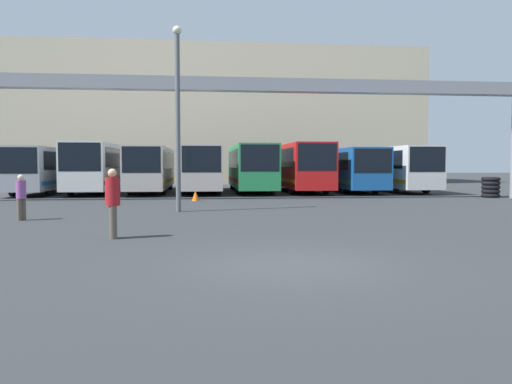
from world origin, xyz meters
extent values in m
plane|color=#2D3033|center=(0.00, 0.00, 0.00)|extent=(200.00, 200.00, 0.00)
cube|color=beige|center=(0.00, 44.48, 6.79)|extent=(41.55, 12.00, 13.57)
cube|color=gray|center=(0.00, 17.51, 6.21)|extent=(33.13, 0.80, 0.70)
cube|color=#999EA5|center=(-12.12, 25.43, 1.68)|extent=(2.48, 10.80, 2.66)
cube|color=black|center=(-12.12, 20.05, 2.17)|extent=(2.28, 0.06, 1.49)
cube|color=black|center=(-12.12, 25.43, 2.17)|extent=(2.51, 9.18, 1.12)
cube|color=#1966B2|center=(-12.12, 25.43, 0.83)|extent=(2.51, 10.26, 0.24)
cylinder|color=black|center=(-13.20, 22.41, 0.48)|extent=(0.28, 0.96, 0.96)
cylinder|color=black|center=(-11.04, 22.41, 0.48)|extent=(0.28, 0.96, 0.96)
cylinder|color=black|center=(-13.20, 28.46, 0.48)|extent=(0.28, 0.96, 0.96)
cylinder|color=black|center=(-11.04, 28.46, 0.48)|extent=(0.28, 0.96, 0.96)
cube|color=silver|center=(-8.66, 25.29, 1.82)|extent=(2.57, 10.51, 2.94)
cube|color=black|center=(-8.66, 20.05, 2.37)|extent=(2.37, 0.06, 1.65)
cube|color=black|center=(-8.66, 25.29, 2.37)|extent=(2.60, 8.93, 1.24)
cube|color=black|center=(-8.66, 25.29, 0.88)|extent=(2.60, 9.98, 0.24)
cylinder|color=black|center=(-9.79, 22.34, 0.49)|extent=(0.28, 0.98, 0.98)
cylinder|color=black|center=(-7.53, 22.34, 0.49)|extent=(0.28, 0.98, 0.98)
cylinder|color=black|center=(-9.79, 28.23, 0.49)|extent=(0.28, 0.98, 0.98)
cylinder|color=black|center=(-7.53, 28.23, 0.49)|extent=(0.28, 0.98, 0.98)
cube|color=beige|center=(-5.20, 26.25, 1.72)|extent=(2.41, 12.43, 2.73)
cube|color=black|center=(-5.20, 20.05, 2.22)|extent=(2.21, 0.06, 1.53)
cube|color=black|center=(-5.20, 26.25, 2.22)|extent=(2.44, 10.57, 1.15)
cube|color=orange|center=(-5.20, 26.25, 0.84)|extent=(2.44, 11.81, 0.24)
cylinder|color=black|center=(-6.24, 22.77, 0.55)|extent=(0.28, 1.09, 1.09)
cylinder|color=black|center=(-4.15, 22.77, 0.55)|extent=(0.28, 1.09, 1.09)
cylinder|color=black|center=(-6.24, 29.73, 0.55)|extent=(0.28, 1.09, 1.09)
cylinder|color=black|center=(-4.15, 29.73, 0.55)|extent=(0.28, 1.09, 1.09)
cube|color=beige|center=(-1.73, 25.52, 1.74)|extent=(2.50, 10.97, 2.78)
cube|color=black|center=(-1.73, 20.05, 2.25)|extent=(2.30, 0.06, 1.56)
cube|color=black|center=(-1.73, 25.52, 2.25)|extent=(2.53, 9.32, 1.17)
cube|color=black|center=(-1.73, 25.52, 0.85)|extent=(2.53, 10.42, 0.24)
cylinder|color=black|center=(-2.82, 22.45, 0.49)|extent=(0.28, 0.98, 0.98)
cylinder|color=black|center=(-0.64, 22.45, 0.49)|extent=(0.28, 0.98, 0.98)
cylinder|color=black|center=(-2.82, 28.59, 0.49)|extent=(0.28, 0.98, 0.98)
cylinder|color=black|center=(-0.64, 28.59, 0.49)|extent=(0.28, 0.98, 0.98)
cube|color=#268C4C|center=(1.73, 26.06, 1.79)|extent=(2.52, 12.06, 2.88)
cube|color=black|center=(1.73, 20.05, 2.32)|extent=(2.32, 0.06, 1.61)
cube|color=black|center=(1.73, 26.06, 2.32)|extent=(2.55, 10.25, 1.21)
cube|color=red|center=(1.73, 26.06, 0.87)|extent=(2.55, 11.46, 0.24)
cylinder|color=black|center=(0.63, 22.69, 0.47)|extent=(0.28, 0.94, 0.94)
cylinder|color=black|center=(2.83, 22.69, 0.47)|extent=(0.28, 0.94, 0.94)
cylinder|color=black|center=(0.63, 29.44, 0.47)|extent=(0.28, 0.94, 0.94)
cylinder|color=black|center=(2.83, 29.44, 0.47)|extent=(0.28, 0.94, 0.94)
cube|color=red|center=(5.20, 25.66, 1.83)|extent=(2.60, 11.26, 2.96)
cube|color=black|center=(5.20, 20.05, 2.38)|extent=(2.39, 0.06, 1.66)
cube|color=black|center=(5.20, 25.66, 2.38)|extent=(2.63, 9.57, 1.25)
cube|color=orange|center=(5.20, 25.66, 0.88)|extent=(2.63, 10.70, 0.24)
cylinder|color=black|center=(4.06, 22.51, 0.47)|extent=(0.28, 0.93, 0.93)
cylinder|color=black|center=(6.33, 22.51, 0.47)|extent=(0.28, 0.93, 0.93)
cylinder|color=black|center=(4.06, 28.82, 0.47)|extent=(0.28, 0.93, 0.93)
cylinder|color=black|center=(6.33, 28.82, 0.47)|extent=(0.28, 0.93, 0.93)
cube|color=#1959A5|center=(8.66, 26.14, 1.68)|extent=(2.57, 12.22, 2.65)
cube|color=black|center=(8.66, 20.05, 2.16)|extent=(2.36, 0.06, 1.49)
cube|color=black|center=(8.66, 26.14, 2.16)|extent=(2.60, 10.39, 1.11)
cube|color=#268C4C|center=(8.66, 26.14, 0.83)|extent=(2.60, 11.61, 0.24)
cylinder|color=black|center=(7.53, 22.72, 0.49)|extent=(0.28, 0.98, 0.98)
cylinder|color=black|center=(9.78, 22.72, 0.49)|extent=(0.28, 0.98, 0.98)
cylinder|color=black|center=(7.53, 29.57, 0.49)|extent=(0.28, 0.98, 0.98)
cylinder|color=black|center=(9.78, 29.57, 0.49)|extent=(0.28, 0.98, 0.98)
cube|color=silver|center=(12.12, 25.66, 1.74)|extent=(2.50, 11.26, 2.79)
cube|color=black|center=(12.12, 20.05, 2.26)|extent=(2.30, 0.06, 1.56)
cube|color=black|center=(12.12, 25.66, 2.26)|extent=(2.53, 9.57, 1.17)
cube|color=orange|center=(12.12, 25.66, 0.85)|extent=(2.53, 10.70, 0.24)
cylinder|color=black|center=(11.03, 22.51, 0.46)|extent=(0.28, 0.91, 0.91)
cylinder|color=black|center=(13.21, 22.51, 0.46)|extent=(0.28, 0.91, 0.91)
cylinder|color=black|center=(11.03, 28.82, 0.46)|extent=(0.28, 0.91, 0.91)
cylinder|color=black|center=(13.21, 28.82, 0.46)|extent=(0.28, 0.91, 0.91)
cylinder|color=brown|center=(-7.91, 8.70, 0.38)|extent=(0.17, 0.17, 0.76)
cylinder|color=brown|center=(-7.99, 8.57, 0.38)|extent=(0.17, 0.17, 0.76)
cylinder|color=#8C4C8C|center=(-7.95, 8.63, 1.07)|extent=(0.33, 0.33, 0.63)
sphere|color=beige|center=(-7.95, 8.63, 1.49)|extent=(0.21, 0.21, 0.21)
cylinder|color=brown|center=(-4.02, 3.83, 0.44)|extent=(0.20, 0.20, 0.87)
cylinder|color=brown|center=(-4.04, 4.00, 0.44)|extent=(0.20, 0.20, 0.87)
cylinder|color=#A5191E|center=(-4.03, 3.92, 1.23)|extent=(0.38, 0.38, 0.73)
sphere|color=tan|center=(-4.03, 3.92, 1.71)|extent=(0.24, 0.24, 0.24)
cone|color=orange|center=(-2.06, 17.23, 0.28)|extent=(0.39, 0.39, 0.56)
torus|color=black|center=(15.16, 18.17, 0.12)|extent=(1.04, 1.04, 0.24)
torus|color=black|center=(15.16, 18.17, 0.36)|extent=(1.04, 1.04, 0.24)
torus|color=black|center=(15.16, 18.17, 0.60)|extent=(1.04, 1.04, 0.24)
torus|color=black|center=(15.16, 18.17, 0.84)|extent=(1.04, 1.04, 0.24)
torus|color=black|center=(15.16, 18.17, 1.08)|extent=(1.04, 1.04, 0.24)
cylinder|color=#595B60|center=(-2.67, 11.24, 3.60)|extent=(0.20, 0.20, 7.19)
sphere|color=beige|center=(-2.67, 11.24, 7.34)|extent=(0.36, 0.36, 0.36)
camera|label=1|loc=(-1.71, -9.39, 1.94)|focal=35.00mm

